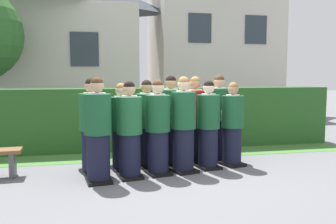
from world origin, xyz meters
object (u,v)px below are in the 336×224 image
Objects in this scene: student_front_row_1 at (130,132)px; student_rear_row_3 at (171,122)px; student_in_red_blazer at (195,121)px; student_front_row_2 at (158,130)px; student_rear_row_5 at (219,119)px; student_rear_row_0 at (92,128)px; student_rear_row_1 at (122,129)px; student_rear_row_2 at (147,126)px; student_front_row_0 at (98,132)px; student_front_row_4 at (208,127)px; student_front_row_3 at (184,127)px; student_front_row_5 at (232,126)px.

student_front_row_1 is 0.95× the size of student_rear_row_3.
student_in_red_blazer is at bearing 10.51° from student_rear_row_3.
student_rear_row_5 reaches higher than student_front_row_2.
student_rear_row_0 is 0.97× the size of student_rear_row_3.
student_rear_row_1 is 0.50m from student_rear_row_2.
student_rear_row_2 is at bearing -168.12° from student_rear_row_5.
student_front_row_2 is at bearing 13.92° from student_front_row_0.
student_front_row_0 reaches higher than student_front_row_2.
student_in_red_blazer reaches higher than student_front_row_4.
student_front_row_3 is at bearing -139.85° from student_rear_row_5.
student_front_row_5 is at bearing -8.17° from student_rear_row_2.
student_front_row_4 is 0.78m from student_rear_row_5.
student_rear_row_2 is at bearing 140.57° from student_front_row_3.
student_front_row_0 is 1.00× the size of student_in_red_blazer.
student_rear_row_3 reaches higher than student_front_row_4.
student_front_row_3 reaches higher than student_rear_row_1.
student_front_row_0 is at bearing -167.36° from student_front_row_5.
student_front_row_2 is at bearing -140.06° from student_in_red_blazer.
student_rear_row_0 is at bearing 147.01° from student_front_row_1.
student_front_row_3 is (0.97, 0.17, 0.04)m from student_front_row_1.
student_front_row_5 is at bearing -2.84° from student_rear_row_1.
student_front_row_3 is 1.00× the size of student_in_red_blazer.
student_in_red_blazer reaches higher than student_front_row_0.
student_front_row_1 is (0.52, 0.14, -0.03)m from student_front_row_0.
student_front_row_0 is 1.04× the size of student_rear_row_2.
student_front_row_0 is at bearing -147.31° from student_rear_row_3.
student_rear_row_2 is 0.95× the size of student_rear_row_5.
student_front_row_2 is 1.14m from student_in_red_blazer.
student_front_row_2 is 1.53m from student_front_row_5.
student_rear_row_5 is (0.54, 0.13, 0.01)m from student_in_red_blazer.
student_rear_row_3 is at bearing 99.94° from student_front_row_3.
student_rear_row_2 is at bearing 163.39° from student_front_row_4.
student_front_row_1 is 0.51m from student_front_row_2.
student_rear_row_3 reaches higher than student_rear_row_0.
student_rear_row_1 is 2.06m from student_rear_row_5.
student_front_row_3 is 1.12m from student_rear_row_1.
student_front_row_0 is 1.01× the size of student_rear_row_0.
student_front_row_2 is 0.55m from student_rear_row_2.
student_in_red_blazer is at bearing 145.62° from student_front_row_5.
student_front_row_3 is 1.05× the size of student_front_row_4.
student_rear_row_0 is 0.98× the size of student_in_red_blazer.
student_front_row_0 is 1.65m from student_rear_row_3.
student_rear_row_5 is (1.42, 0.86, 0.04)m from student_front_row_2.
student_front_row_2 is 1.01m from student_front_row_4.
student_front_row_4 is 1.59m from student_rear_row_1.
student_rear_row_3 reaches higher than student_rear_row_1.
student_front_row_1 is 0.99× the size of student_rear_row_2.
student_front_row_1 is at bearing -168.01° from student_front_row_5.
student_rear_row_2 is 0.96× the size of student_in_red_blazer.
student_rear_row_1 is (-0.09, 0.53, -0.02)m from student_front_row_1.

